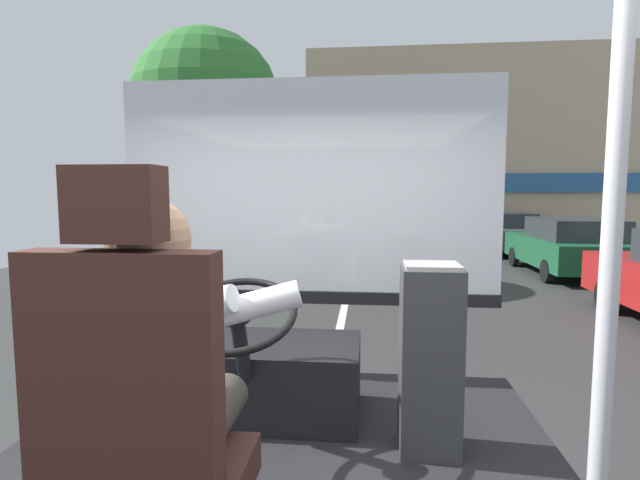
{
  "coord_description": "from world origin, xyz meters",
  "views": [
    {
      "loc": [
        0.4,
        -1.54,
        1.95
      ],
      "look_at": [
        0.13,
        1.05,
        1.69
      ],
      "focal_mm": 26.97,
      "sensor_mm": 36.0,
      "label": 1
    }
  ],
  "objects": [
    {
      "name": "handrail_pole",
      "position": [
        0.94,
        -0.41,
        1.88
      ],
      "size": [
        0.04,
        0.04,
        2.28
      ],
      "color": "#B7B7BC",
      "rests_on": "bus_floor"
    },
    {
      "name": "parked_car_charcoal",
      "position": [
        4.81,
        14.77,
        0.67
      ],
      "size": [
        1.76,
        4.19,
        1.31
      ],
      "color": "#474C51",
      "rests_on": "ground"
    },
    {
      "name": "shop_building",
      "position": [
        4.78,
        17.41,
        3.31
      ],
      "size": [
        12.96,
        5.97,
        6.62
      ],
      "color": "tan",
      "rests_on": "ground"
    },
    {
      "name": "driver_seat",
      "position": [
        -0.19,
        -0.36,
        1.27
      ],
      "size": [
        0.48,
        0.48,
        1.27
      ],
      "color": "black",
      "rests_on": "bus_floor"
    },
    {
      "name": "windshield_panel",
      "position": [
        0.0,
        1.62,
        1.78
      ],
      "size": [
        2.5,
        0.08,
        1.48
      ],
      "color": "silver"
    },
    {
      "name": "fare_box",
      "position": [
        0.69,
        0.66,
        1.18
      ],
      "size": [
        0.27,
        0.25,
        0.89
      ],
      "color": "#333338",
      "rests_on": "bus_floor"
    },
    {
      "name": "ground",
      "position": [
        0.0,
        8.8,
        -0.02
      ],
      "size": [
        18.0,
        44.0,
        0.06
      ],
      "color": "#303030"
    },
    {
      "name": "bus_driver",
      "position": [
        -0.19,
        -0.24,
        1.45
      ],
      "size": [
        0.77,
        0.56,
        0.79
      ],
      "color": "#332D28",
      "rests_on": "driver_seat"
    },
    {
      "name": "steering_console",
      "position": [
        -0.19,
        0.94,
        0.96
      ],
      "size": [
        1.1,
        0.97,
        0.79
      ],
      "color": "black",
      "rests_on": "bus_floor"
    },
    {
      "name": "street_tree",
      "position": [
        -3.14,
        8.84,
        3.83
      ],
      "size": [
        3.22,
        3.22,
        5.45
      ],
      "color": "#4C3828",
      "rests_on": "ground"
    },
    {
      "name": "parked_car_green",
      "position": [
        5.17,
        10.31,
        0.69
      ],
      "size": [
        1.97,
        3.83,
        1.34
      ],
      "color": "#195633",
      "rests_on": "ground"
    }
  ]
}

